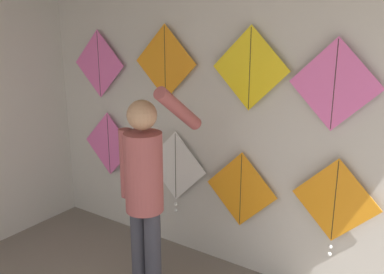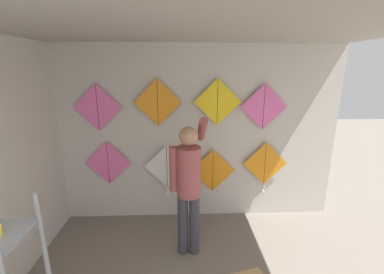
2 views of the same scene
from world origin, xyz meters
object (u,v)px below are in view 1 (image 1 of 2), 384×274
kite_5 (165,62)px  kite_7 (335,85)px  kite_1 (176,168)px  kite_3 (335,203)px  kite_4 (99,64)px  kite_2 (241,190)px  kite_6 (250,69)px  shopkeeper (145,186)px  kite_0 (109,144)px

kite_5 → kite_7: bearing=0.0°
kite_1 → kite_3: bearing=0.0°
kite_1 → kite_5: kite_5 is taller
kite_3 → kite_4: kite_4 is taller
kite_5 → kite_4: bearing=180.0°
kite_2 → kite_6: (0.05, 0.00, 1.11)m
shopkeeper → kite_1: (-0.33, 0.85, -0.17)m
kite_5 → kite_6: kite_6 is taller
kite_5 → kite_6: bearing=0.0°
kite_6 → kite_2: bearing=180.0°
kite_1 → kite_7: bearing=0.0°
shopkeeper → kite_6: bearing=63.5°
kite_2 → kite_4: size_ratio=1.00×
kite_0 → shopkeeper: bearing=-34.2°
kite_0 → kite_4: 0.89m
kite_0 → kite_5: size_ratio=1.00×
shopkeeper → kite_3: bearing=36.0°
kite_0 → kite_3: size_ratio=0.84×
kite_0 → kite_6: kite_6 is taller
kite_5 → kite_7: 1.62m
kite_1 → kite_6: bearing=0.0°
kite_4 → kite_6: kite_6 is taller
kite_3 → kite_5: size_ratio=1.19×
shopkeeper → kite_5: (-0.44, 0.86, 0.88)m
kite_1 → kite_4: (-1.01, 0.00, 0.98)m
kite_3 → kite_4: size_ratio=1.19×
shopkeeper → kite_4: size_ratio=2.61×
kite_2 → kite_4: 2.04m
kite_2 → kite_7: 1.29m
kite_2 → kite_7: kite_7 is taller
kite_4 → kite_6: bearing=0.0°
kite_2 → kite_5: kite_5 is taller
kite_5 → kite_6: 0.90m
kite_2 → kite_5: 1.40m
shopkeeper → kite_0: (-1.26, 0.86, -0.07)m
shopkeeper → kite_3: size_ratio=2.19×
kite_1 → kite_3: (1.59, 0.00, 0.03)m
kite_7 → shopkeeper: bearing=-144.1°
kite_0 → kite_5: 1.26m
kite_4 → kite_7: 2.52m
kite_6 → kite_7: (0.71, 0.00, -0.08)m
kite_1 → kite_2: 0.74m
shopkeeper → kite_0: shopkeeper is taller
kite_0 → kite_3: 2.53m
kite_1 → kite_2: kite_1 is taller
shopkeeper → kite_2: 0.98m
shopkeeper → kite_0: bearing=147.8°
kite_6 → kite_1: bearing=-180.0°
kite_5 → kite_6: size_ratio=1.00×
kite_4 → kite_5: size_ratio=1.00×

